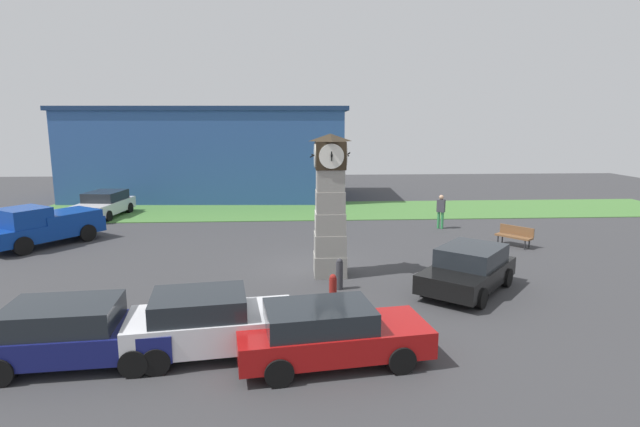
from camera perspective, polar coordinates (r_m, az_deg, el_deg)
ground_plane at (r=19.46m, az=-0.14°, el=-6.15°), size 67.91×67.91×0.00m
clock_tower at (r=17.96m, az=1.16°, el=0.65°), size 1.45×1.33×5.15m
bollard_near_tower at (r=12.65m, az=2.35°, el=-13.09°), size 0.22×0.22×1.02m
bollard_mid_row at (r=14.07m, az=1.99°, el=-10.79°), size 0.23×0.23×0.92m
bollard_far_row at (r=15.19m, az=1.48°, el=-8.85°), size 0.23×0.23×1.07m
bollard_end_row at (r=16.85m, az=2.23°, el=-6.88°), size 0.24×0.24×1.07m
car_navy_sedan at (r=13.20m, az=-26.22°, el=-12.07°), size 4.57×2.29×1.46m
car_near_tower at (r=12.64m, az=-12.53°, el=-12.04°), size 4.22×2.40×1.52m
car_by_building at (r=11.91m, az=1.06°, el=-13.49°), size 4.66×2.40×1.41m
car_far_lot at (r=17.40m, az=16.63°, el=-6.06°), size 4.14×4.38×1.47m
car_silver_hatch at (r=32.13m, az=-23.44°, el=1.00°), size 2.47×4.65×1.49m
pickup_truck at (r=25.88m, az=-29.05°, el=-1.19°), size 4.44×5.14×1.85m
bench at (r=24.24m, az=21.37°, el=-2.27°), size 1.41×1.58×0.90m
pedestrian_near_bench at (r=26.91m, az=13.65°, el=0.48°), size 0.47×0.42×1.79m
warehouse_blue_far at (r=37.95m, az=-12.41°, el=6.80°), size 20.42×9.28×6.57m
grass_verge_far at (r=31.85m, az=4.45°, el=0.41°), size 40.74×6.63×0.04m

